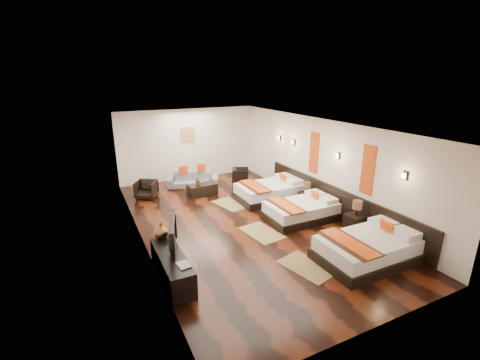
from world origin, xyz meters
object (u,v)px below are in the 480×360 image
bed_near (369,248)px  table_plant (198,181)px  armchair_right (240,175)px  coffee_table (202,190)px  bed_mid (302,210)px  sofa (193,179)px  armchair_left (146,190)px  tv_console (172,266)px  tv (169,236)px  bed_far (270,191)px  nightstand_a (355,222)px  figurine (161,231)px  book (178,267)px  nightstand_b (306,197)px

bed_near → table_plant: (-2.07, 5.73, 0.25)m
armchair_right → coffee_table: size_ratio=0.64×
bed_mid → sofa: size_ratio=1.10×
coffee_table → armchair_left: bearing=163.2°
tv_console → tv: bearing=79.5°
sofa → armchair_right: (1.82, -0.38, 0.02)m
bed_far → nightstand_a: nightstand_a is taller
figurine → coffee_table: size_ratio=0.35×
tv_console → book: 0.60m
nightstand_a → tv_console: 4.95m
coffee_table → tv: bearing=-118.0°
tv → table_plant: (2.08, 4.19, -0.29)m
nightstand_b → tv_console: size_ratio=0.45×
armchair_left → armchair_right: bearing=32.8°
bed_far → nightstand_a: (0.75, -3.14, 0.03)m
bed_near → nightstand_b: bed_near is taller
nightstand_a → armchair_left: (-4.50, 5.11, -0.01)m
bed_far → bed_mid: bearing=-90.1°
tv_console → armchair_right: 6.56m
nightstand_b → armchair_left: 5.39m
tv → bed_near: bearing=-92.4°
bed_far → nightstand_b: bed_far is taller
nightstand_b → armchair_right: nightstand_b is taller
tv_console → armchair_left: bearing=84.9°
armchair_left → table_plant: table_plant is taller
nightstand_a → bed_far: bearing=103.4°
tv_console → book: (0.00, -0.52, 0.29)m
bed_mid → nightstand_a: bearing=-61.2°
bed_mid → nightstand_b: size_ratio=2.58×
nightstand_b → table_plant: 3.73m
nightstand_b → armchair_right: size_ratio=1.25×
armchair_right → coffee_table: bearing=136.2°
figurine → table_plant: bearing=59.7°
nightstand_a → table_plant: (-2.81, 4.57, 0.23)m
bed_far → table_plant: bed_far is taller
bed_far → book: 5.51m
bed_far → armchair_right: bearing=92.8°
bed_far → table_plant: size_ratio=7.44×
nightstand_b → armchair_right: 3.21m
figurine → sofa: (2.27, 4.69, -0.45)m
tv_console → table_plant: 4.96m
bed_near → tv: bearing=159.6°
nightstand_b → figurine: (-4.95, -1.22, 0.44)m
nightstand_a → sofa: (-2.67, 5.61, -0.05)m
nightstand_a → armchair_right: size_ratio=1.43×
tv → figurine: size_ratio=2.91×
figurine → sofa: bearing=64.2°
nightstand_a → armchair_left: 6.81m
bed_near → bed_far: bearing=90.0°
bed_mid → sofa: (-1.92, 4.25, 0.00)m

